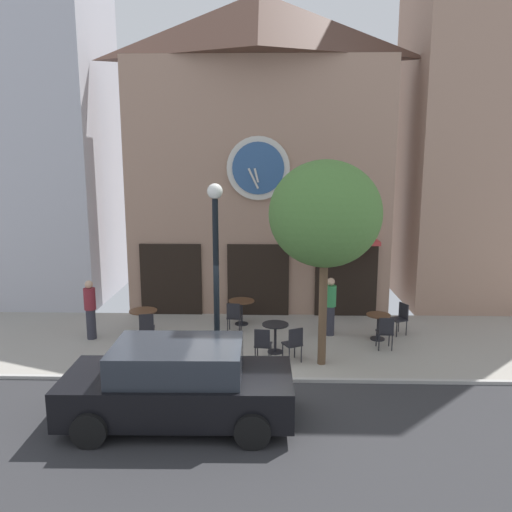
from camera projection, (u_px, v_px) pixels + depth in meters
ground_plane at (241, 395)px, 10.91m from camera, size 24.39×11.47×0.13m
clock_building at (259, 152)px, 16.56m from camera, size 8.38×3.30×10.00m
neighbor_building_left at (13, 90)px, 17.40m from camera, size 6.09×4.13×14.55m
neighbor_building_right at (487, 84)px, 16.95m from camera, size 5.09×4.14×14.80m
street_lamp at (216, 276)px, 12.01m from camera, size 0.36×0.36×4.41m
street_tree at (325, 215)px, 11.85m from camera, size 2.64×2.37×4.95m
cafe_table_center_right at (143, 317)px, 14.41m from camera, size 0.78×0.78×0.75m
cafe_table_center_left at (242, 307)px, 15.42m from camera, size 0.79×0.79×0.75m
cafe_table_leftmost at (275, 333)px, 13.17m from camera, size 0.68×0.68×0.77m
cafe_table_near_door at (378, 322)px, 14.13m from camera, size 0.66×0.66×0.72m
cafe_chair_facing_street at (234, 315)px, 14.67m from camera, size 0.43×0.43×0.90m
cafe_chair_under_awning at (147, 326)px, 13.68m from camera, size 0.47×0.47×0.90m
cafe_chair_near_lamp at (385, 331)px, 13.36m from camera, size 0.40×0.40×0.90m
cafe_chair_corner at (401, 316)px, 14.56m from camera, size 0.53×0.53×0.90m
cafe_chair_near_tree at (263, 343)px, 12.46m from camera, size 0.45×0.45×0.90m
cafe_chair_mid_row at (294, 342)px, 12.52m from camera, size 0.54×0.54×0.90m
pedestrian_green at (330, 306)px, 14.43m from camera, size 0.45×0.45×1.67m
pedestrian_maroon at (90, 309)px, 14.13m from camera, size 0.36×0.36×1.67m
parked_car_black at (178, 384)px, 9.65m from camera, size 4.33×2.08×1.55m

